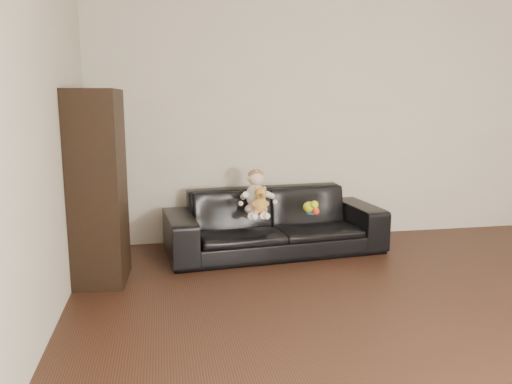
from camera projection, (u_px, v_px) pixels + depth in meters
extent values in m
plane|color=#331C12|center=(488.00, 360.00, 2.83)|extent=(5.50, 5.50, 0.00)
plane|color=beige|center=(332.00, 115.00, 5.25)|extent=(5.00, 0.00, 5.00)
imported|color=black|center=(274.00, 222.00, 4.81)|extent=(2.13, 1.00, 0.60)
cube|color=black|center=(98.00, 188.00, 3.95)|extent=(0.42, 0.55, 1.54)
cube|color=silver|center=(98.00, 144.00, 3.89)|extent=(0.20, 0.26, 0.28)
ellipsoid|color=#FBD4D5|center=(256.00, 209.00, 4.65)|extent=(0.26, 0.25, 0.12)
ellipsoid|color=white|center=(256.00, 196.00, 4.64)|extent=(0.23, 0.20, 0.22)
sphere|color=beige|center=(256.00, 177.00, 4.60)|extent=(0.19, 0.19, 0.15)
ellipsoid|color=#8C603F|center=(256.00, 175.00, 4.60)|extent=(0.19, 0.19, 0.10)
cylinder|color=#FBD4D5|center=(254.00, 214.00, 4.51)|extent=(0.12, 0.19, 0.07)
cylinder|color=#FBD4D5|center=(264.00, 214.00, 4.53)|extent=(0.12, 0.19, 0.07)
sphere|color=white|center=(255.00, 217.00, 4.42)|extent=(0.08, 0.08, 0.06)
sphere|color=white|center=(267.00, 216.00, 4.44)|extent=(0.08, 0.08, 0.06)
cylinder|color=white|center=(244.00, 196.00, 4.57)|extent=(0.10, 0.16, 0.10)
cylinder|color=white|center=(269.00, 195.00, 4.61)|extent=(0.10, 0.16, 0.10)
ellipsoid|color=#BB8735|center=(260.00, 205.00, 4.51)|extent=(0.15, 0.14, 0.15)
sphere|color=#BB8735|center=(260.00, 193.00, 4.47)|extent=(0.12, 0.12, 0.10)
sphere|color=#BB8735|center=(256.00, 189.00, 4.47)|extent=(0.05, 0.05, 0.04)
sphere|color=#BB8735|center=(264.00, 189.00, 4.48)|extent=(0.05, 0.05, 0.04)
sphere|color=#593819|center=(261.00, 195.00, 4.43)|extent=(0.05, 0.05, 0.04)
ellipsoid|color=#D2E61B|center=(310.00, 207.00, 4.74)|extent=(0.15, 0.17, 0.11)
sphere|color=red|center=(316.00, 211.00, 4.66)|extent=(0.08, 0.08, 0.07)
cylinder|color=blue|center=(311.00, 213.00, 4.72)|extent=(0.10, 0.10, 0.01)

